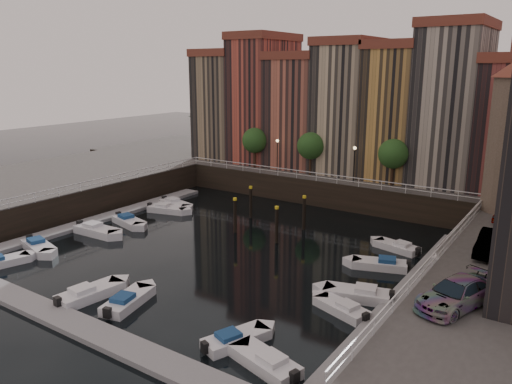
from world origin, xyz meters
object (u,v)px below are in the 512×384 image
Objects in this scene: car_b at (492,244)px; gangway at (460,230)px; boat_left_1 at (97,230)px; boat_left_2 at (128,221)px; boat_left_0 at (38,247)px; car_c at (456,295)px; mooring_pilings at (266,214)px.

gangway is at bearing 114.41° from car_b.
boat_left_2 is at bearing 84.41° from boat_left_1.
boat_left_0 is 0.93× the size of boat_left_1.
car_c is at bearing 2.94° from boat_left_2.
mooring_pilings is at bearing 64.00° from boat_left_0.
boat_left_1 is (-29.90, -14.72, -1.52)m from gangway.
boat_left_2 is (-12.57, -6.44, -1.29)m from mooring_pilings.
car_b reaches higher than car_c.
boat_left_1 is 1.07× the size of boat_left_2.
car_b is (33.32, 2.96, 3.43)m from boat_left_2.
gangway is at bearing 23.94° from boat_left_1.
boat_left_2 is 33.62m from car_b.
boat_left_0 is at bearing -130.15° from mooring_pilings.
boat_left_1 is 33.64m from car_c.
car_b is at bearing -9.53° from mooring_pilings.
boat_left_0 is 5.77m from boat_left_1.
boat_left_2 is 0.99× the size of car_b.
car_c is at bearing -7.09° from boat_left_1.
car_b is at bearing -65.44° from gangway.
boat_left_1 reaches higher than boat_left_0.
car_b is (3.64, -7.97, 1.88)m from gangway.
gangway is 1.20× the size of mooring_pilings.
boat_left_1 is (0.67, 5.73, 0.03)m from boat_left_0.
mooring_pilings is at bearing 170.32° from car_b.
gangway is 1.61× the size of boat_left_1.
boat_left_1 is (-12.79, -10.23, -1.25)m from mooring_pilings.
boat_left_0 is 36.58m from car_b.
car_c reaches higher than boat_left_2.
car_c is (3.45, -17.53, 1.86)m from gangway.
mooring_pilings is 1.45× the size of boat_left_0.
mooring_pilings is 14.18m from boat_left_2.
mooring_pilings is 24.44m from car_c.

